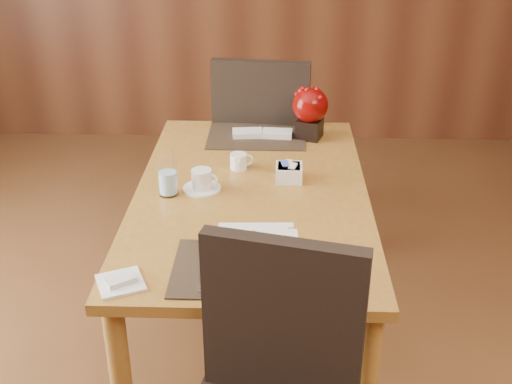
{
  "coord_description": "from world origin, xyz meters",
  "views": [
    {
      "loc": [
        0.09,
        -1.62,
        1.88
      ],
      "look_at": [
        0.03,
        0.35,
        0.87
      ],
      "focal_mm": 45.0,
      "sensor_mm": 36.0,
      "label": 1
    }
  ],
  "objects_px": {
    "dining_table": "(252,212)",
    "coffee_cup": "(202,181)",
    "soup_setting": "(256,260)",
    "water_glass": "(167,174)",
    "creamer_jug": "(238,161)",
    "sugar_caddy": "(289,173)",
    "berry_decor": "(310,110)",
    "bread_plate": "(121,283)",
    "far_chair": "(264,142)"
  },
  "relations": [
    {
      "from": "coffee_cup",
      "to": "creamer_jug",
      "type": "bearing_deg",
      "value": 56.81
    },
    {
      "from": "creamer_jug",
      "to": "sugar_caddy",
      "type": "distance_m",
      "value": 0.23
    },
    {
      "from": "dining_table",
      "to": "far_chair",
      "type": "xyz_separation_m",
      "value": [
        0.03,
        0.86,
        -0.05
      ]
    },
    {
      "from": "sugar_caddy",
      "to": "far_chair",
      "type": "height_order",
      "value": "far_chair"
    },
    {
      "from": "creamer_jug",
      "to": "far_chair",
      "type": "distance_m",
      "value": 0.69
    },
    {
      "from": "soup_setting",
      "to": "water_glass",
      "type": "relative_size",
      "value": 1.66
    },
    {
      "from": "creamer_jug",
      "to": "berry_decor",
      "type": "relative_size",
      "value": 0.38
    },
    {
      "from": "soup_setting",
      "to": "sugar_caddy",
      "type": "xyz_separation_m",
      "value": [
        0.11,
        0.68,
        -0.02
      ]
    },
    {
      "from": "soup_setting",
      "to": "water_glass",
      "type": "xyz_separation_m",
      "value": [
        -0.35,
        0.53,
        0.03
      ]
    },
    {
      "from": "soup_setting",
      "to": "water_glass",
      "type": "height_order",
      "value": "water_glass"
    },
    {
      "from": "creamer_jug",
      "to": "water_glass",
      "type": "bearing_deg",
      "value": -151.18
    },
    {
      "from": "creamer_jug",
      "to": "sugar_caddy",
      "type": "relative_size",
      "value": 0.86
    },
    {
      "from": "dining_table",
      "to": "bread_plate",
      "type": "relative_size",
      "value": 11.27
    },
    {
      "from": "coffee_cup",
      "to": "far_chair",
      "type": "xyz_separation_m",
      "value": [
        0.22,
        0.86,
        -0.19
      ]
    },
    {
      "from": "dining_table",
      "to": "soup_setting",
      "type": "relative_size",
      "value": 5.19
    },
    {
      "from": "dining_table",
      "to": "creamer_jug",
      "type": "height_order",
      "value": "creamer_jug"
    },
    {
      "from": "coffee_cup",
      "to": "sugar_caddy",
      "type": "distance_m",
      "value": 0.35
    },
    {
      "from": "soup_setting",
      "to": "berry_decor",
      "type": "bearing_deg",
      "value": 77.34
    },
    {
      "from": "creamer_jug",
      "to": "far_chair",
      "type": "bearing_deg",
      "value": 67.47
    },
    {
      "from": "coffee_cup",
      "to": "creamer_jug",
      "type": "distance_m",
      "value": 0.24
    },
    {
      "from": "coffee_cup",
      "to": "bread_plate",
      "type": "height_order",
      "value": "coffee_cup"
    },
    {
      "from": "water_glass",
      "to": "berry_decor",
      "type": "bearing_deg",
      "value": 46.6
    },
    {
      "from": "berry_decor",
      "to": "soup_setting",
      "type": "bearing_deg",
      "value": -100.38
    },
    {
      "from": "soup_setting",
      "to": "coffee_cup",
      "type": "bearing_deg",
      "value": 109.53
    },
    {
      "from": "creamer_jug",
      "to": "far_chair",
      "type": "xyz_separation_m",
      "value": [
        0.09,
        0.66,
        -0.18
      ]
    },
    {
      "from": "dining_table",
      "to": "coffee_cup",
      "type": "distance_m",
      "value": 0.23
    },
    {
      "from": "dining_table",
      "to": "sugar_caddy",
      "type": "height_order",
      "value": "sugar_caddy"
    },
    {
      "from": "soup_setting",
      "to": "berry_decor",
      "type": "relative_size",
      "value": 1.2
    },
    {
      "from": "soup_setting",
      "to": "water_glass",
      "type": "distance_m",
      "value": 0.64
    },
    {
      "from": "soup_setting",
      "to": "coffee_cup",
      "type": "relative_size",
      "value": 1.95
    },
    {
      "from": "dining_table",
      "to": "berry_decor",
      "type": "distance_m",
      "value": 0.65
    },
    {
      "from": "coffee_cup",
      "to": "creamer_jug",
      "type": "relative_size",
      "value": 1.63
    },
    {
      "from": "berry_decor",
      "to": "dining_table",
      "type": "bearing_deg",
      "value": -113.98
    },
    {
      "from": "berry_decor",
      "to": "bread_plate",
      "type": "relative_size",
      "value": 1.8
    },
    {
      "from": "soup_setting",
      "to": "coffee_cup",
      "type": "xyz_separation_m",
      "value": [
        -0.23,
        0.58,
        -0.02
      ]
    },
    {
      "from": "dining_table",
      "to": "water_glass",
      "type": "xyz_separation_m",
      "value": [
        -0.32,
        -0.04,
        0.18
      ]
    },
    {
      "from": "water_glass",
      "to": "bread_plate",
      "type": "height_order",
      "value": "water_glass"
    },
    {
      "from": "creamer_jug",
      "to": "dining_table",
      "type": "bearing_deg",
      "value": -87.32
    },
    {
      "from": "dining_table",
      "to": "soup_setting",
      "type": "height_order",
      "value": "soup_setting"
    },
    {
      "from": "soup_setting",
      "to": "sugar_caddy",
      "type": "bearing_deg",
      "value": 78.67
    },
    {
      "from": "soup_setting",
      "to": "berry_decor",
      "type": "distance_m",
      "value": 1.15
    },
    {
      "from": "water_glass",
      "to": "creamer_jug",
      "type": "distance_m",
      "value": 0.36
    },
    {
      "from": "sugar_caddy",
      "to": "bread_plate",
      "type": "height_order",
      "value": "sugar_caddy"
    },
    {
      "from": "creamer_jug",
      "to": "sugar_caddy",
      "type": "height_order",
      "value": "creamer_jug"
    },
    {
      "from": "soup_setting",
      "to": "coffee_cup",
      "type": "height_order",
      "value": "soup_setting"
    },
    {
      "from": "soup_setting",
      "to": "bread_plate",
      "type": "distance_m",
      "value": 0.42
    },
    {
      "from": "dining_table",
      "to": "soup_setting",
      "type": "xyz_separation_m",
      "value": [
        0.04,
        -0.58,
        0.15
      ]
    },
    {
      "from": "dining_table",
      "to": "sugar_caddy",
      "type": "bearing_deg",
      "value": 33.69
    },
    {
      "from": "bread_plate",
      "to": "water_glass",
      "type": "bearing_deg",
      "value": 84.91
    },
    {
      "from": "bread_plate",
      "to": "berry_decor",
      "type": "bearing_deg",
      "value": 62.7
    }
  ]
}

